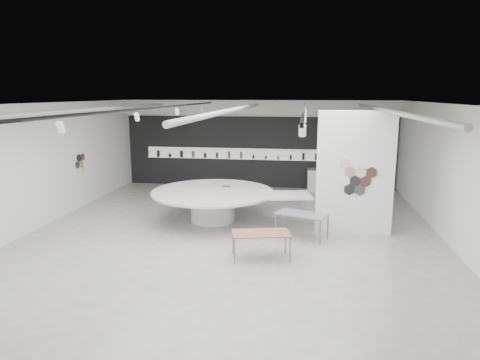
# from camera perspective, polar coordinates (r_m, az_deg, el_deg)

# --- Properties ---
(room) EXTENTS (12.02, 14.02, 3.82)m
(room) POSITION_cam_1_polar(r_m,az_deg,el_deg) (11.99, -1.70, 1.83)
(room) COLOR #ADABA3
(room) RESTS_ON ground
(back_wall_display) EXTENTS (11.80, 0.27, 3.10)m
(back_wall_display) POSITION_cam_1_polar(r_m,az_deg,el_deg) (18.85, 2.16, 3.71)
(back_wall_display) COLOR black
(back_wall_display) RESTS_ON ground
(partition_column) EXTENTS (2.20, 0.38, 3.60)m
(partition_column) POSITION_cam_1_polar(r_m,az_deg,el_deg) (12.91, 15.04, 0.90)
(partition_column) COLOR white
(partition_column) RESTS_ON ground
(display_island) EXTENTS (5.52, 4.60, 1.01)m
(display_island) POSITION_cam_1_polar(r_m,az_deg,el_deg) (13.86, -3.30, -2.87)
(display_island) COLOR white
(display_island) RESTS_ON ground
(sample_table_wood) EXTENTS (1.56, 1.02, 0.67)m
(sample_table_wood) POSITION_cam_1_polar(r_m,az_deg,el_deg) (10.76, 2.82, -7.28)
(sample_table_wood) COLOR #895E47
(sample_table_wood) RESTS_ON ground
(sample_table_stone) EXTENTS (1.58, 1.19, 0.73)m
(sample_table_stone) POSITION_cam_1_polar(r_m,az_deg,el_deg) (12.32, 8.26, -4.73)
(sample_table_stone) COLOR slate
(sample_table_stone) RESTS_ON ground
(kitchen_counter) EXTENTS (1.70, 0.71, 1.32)m
(kitchen_counter) POSITION_cam_1_polar(r_m,az_deg,el_deg) (18.52, 11.53, 0.01)
(kitchen_counter) COLOR white
(kitchen_counter) RESTS_ON ground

